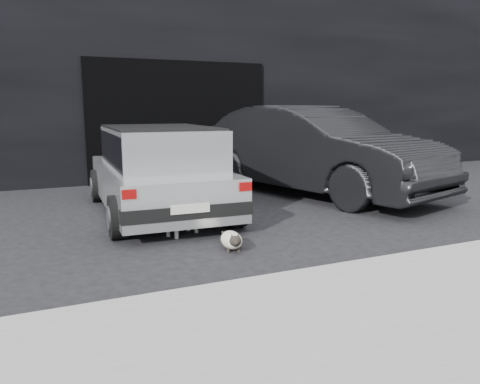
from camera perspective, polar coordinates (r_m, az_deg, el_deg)
name	(u,v)px	position (r m, az deg, el deg)	size (l,w,h in m)	color
ground	(196,224)	(6.56, -5.44, -3.90)	(80.00, 80.00, 0.00)	black
building_facade	(155,72)	(12.44, -10.28, 14.24)	(34.00, 4.00, 5.00)	black
garage_opening	(179,121)	(10.47, -7.40, 8.53)	(4.00, 0.10, 2.60)	black
curb	(378,267)	(4.82, 16.49, -8.78)	(18.00, 0.25, 0.12)	gray
silver_hatchback	(159,167)	(7.14, -9.90, 3.07)	(1.89, 3.66, 1.33)	silver
second_car	(314,150)	(8.82, 9.00, 5.06)	(1.73, 4.97, 1.64)	black
cat_siamese	(232,240)	(5.35, -0.97, -5.89)	(0.34, 0.70, 0.24)	beige
cat_white	(185,219)	(6.02, -6.76, -3.24)	(0.79, 0.55, 0.42)	silver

